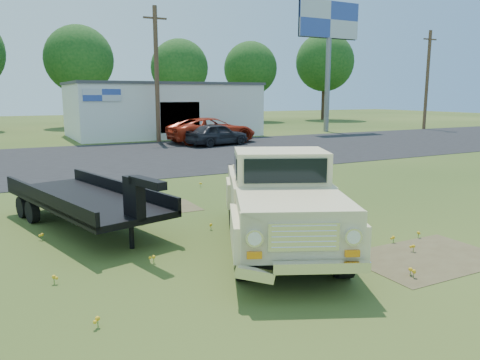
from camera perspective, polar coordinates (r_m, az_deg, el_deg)
name	(u,v)px	position (r m, az deg, el deg)	size (l,w,h in m)	color
ground	(283,230)	(11.46, 5.29, -6.10)	(140.00, 140.00, 0.00)	#294215
asphalt_lot	(127,157)	(25.15, -13.62, 2.70)	(90.00, 14.00, 0.02)	black
dirt_patch_a	(427,258)	(10.27, 21.83, -8.81)	(3.00, 2.00, 0.01)	brown
dirt_patch_b	(159,209)	(13.71, -9.87, -3.45)	(2.20, 1.60, 0.01)	brown
commercial_building	(163,109)	(38.15, -9.42, 8.55)	(14.20, 8.20, 4.15)	silver
billboard	(329,31)	(42.54, 10.79, 17.38)	(6.10, 0.45, 11.05)	slate
utility_pole_mid	(157,74)	(32.80, -10.12, 12.62)	(1.60, 0.30, 9.00)	#4E3424
utility_pole_east	(427,79)	(47.67, 21.86, 11.31)	(1.60, 0.30, 9.00)	#4E3424
treeline_d	(79,60)	(50.46, -19.04, 13.69)	(6.72, 6.72, 10.00)	#3A251A
treeline_e	(180,68)	(51.53, -7.38, 13.38)	(6.08, 6.08, 9.04)	#3A251A
treeline_f	(250,69)	(58.01, 1.28, 13.43)	(6.40, 6.40, 9.52)	#3A251A
treeline_g	(325,62)	(62.30, 10.30, 13.94)	(7.36, 7.36, 10.95)	#3A251A
vintage_pickup_truck	(280,199)	(10.00, 4.90, -2.31)	(2.26, 5.81, 2.11)	beige
flatbed_trailer	(85,195)	(12.13, -18.42, -1.72)	(1.98, 5.95, 1.62)	black
red_pickup	(212,130)	(31.83, -3.44, 6.05)	(2.78, 6.03, 1.68)	maroon
dark_sedan	(217,135)	(30.08, -2.79, 5.56)	(1.67, 4.15, 1.42)	black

